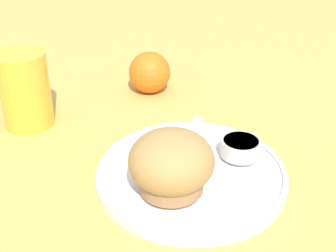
% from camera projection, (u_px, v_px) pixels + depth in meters
% --- Properties ---
extents(ground_plane, '(3.00, 3.00, 0.00)m').
position_uv_depth(ground_plane, '(186.00, 169.00, 0.64)').
color(ground_plane, tan).
extents(plate, '(0.25, 0.25, 0.02)m').
position_uv_depth(plate, '(191.00, 174.00, 0.61)').
color(plate, white).
rests_on(plate, ground_plane).
extents(muffin, '(0.10, 0.10, 0.08)m').
position_uv_depth(muffin, '(171.00, 164.00, 0.55)').
color(muffin, '#9E7047').
rests_on(muffin, plate).
extents(cream_ramekin, '(0.05, 0.05, 0.02)m').
position_uv_depth(cream_ramekin, '(241.00, 147.00, 0.63)').
color(cream_ramekin, silver).
rests_on(cream_ramekin, plate).
extents(berry_pair, '(0.03, 0.01, 0.01)m').
position_uv_depth(berry_pair, '(179.00, 142.00, 0.65)').
color(berry_pair, maroon).
rests_on(berry_pair, plate).
extents(butter_knife, '(0.17, 0.10, 0.00)m').
position_uv_depth(butter_knife, '(179.00, 148.00, 0.64)').
color(butter_knife, silver).
rests_on(butter_knife, plate).
extents(orange_fruit, '(0.07, 0.07, 0.07)m').
position_uv_depth(orange_fruit, '(150.00, 72.00, 0.83)').
color(orange_fruit, orange).
rests_on(orange_fruit, ground_plane).
extents(juice_glass, '(0.08, 0.08, 0.12)m').
position_uv_depth(juice_glass, '(25.00, 90.00, 0.72)').
color(juice_glass, gold).
rests_on(juice_glass, ground_plane).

